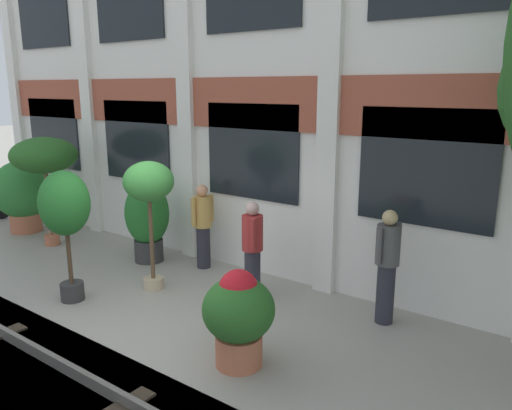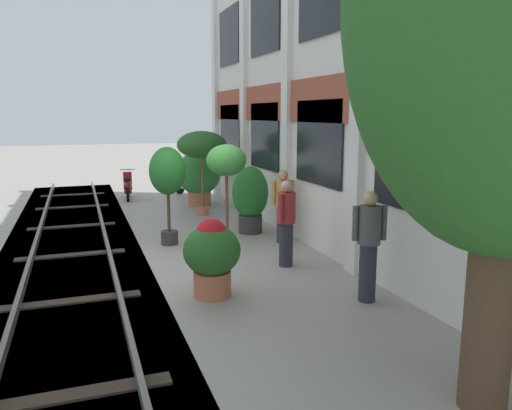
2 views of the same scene
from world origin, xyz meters
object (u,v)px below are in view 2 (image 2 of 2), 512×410
(potted_plant_terracotta_small, at_px, (168,175))
(resident_near_plants, at_px, (283,204))
(potted_plant_low_pan, at_px, (202,146))
(potted_plant_fluted_column, at_px, (199,175))
(scooter_second_parked, at_px, (128,187))
(potted_plant_glazed_jar, at_px, (212,253))
(scooter_near_curb, at_px, (186,183))
(potted_plant_stone_basin, at_px, (250,197))
(potted_plant_tall_urn, at_px, (226,165))
(resident_by_doorway, at_px, (286,221))
(resident_watching_tracks, at_px, (369,243))

(potted_plant_terracotta_small, height_order, resident_near_plants, potted_plant_terracotta_small)
(potted_plant_low_pan, xyz_separation_m, potted_plant_fluted_column, (-1.48, 0.24, -0.99))
(scooter_second_parked, height_order, resident_near_plants, resident_near_plants)
(scooter_second_parked, bearing_deg, potted_plant_fluted_column, -126.12)
(potted_plant_glazed_jar, bearing_deg, scooter_near_curb, 170.57)
(potted_plant_low_pan, relative_size, potted_plant_stone_basin, 1.47)
(potted_plant_low_pan, distance_m, resident_near_plants, 3.91)
(potted_plant_tall_urn, bearing_deg, scooter_near_curb, 175.17)
(potted_plant_glazed_jar, height_order, resident_by_doorway, resident_by_doorway)
(potted_plant_low_pan, bearing_deg, scooter_near_curb, 175.94)
(potted_plant_fluted_column, height_order, resident_watching_tracks, same)
(potted_plant_stone_basin, distance_m, scooter_near_curb, 6.10)
(potted_plant_glazed_jar, relative_size, resident_watching_tracks, 0.73)
(potted_plant_fluted_column, bearing_deg, potted_plant_low_pan, -9.34)
(potted_plant_stone_basin, relative_size, scooter_second_parked, 1.16)
(potted_plant_fluted_column, distance_m, scooter_near_curb, 2.15)
(potted_plant_low_pan, xyz_separation_m, potted_plant_stone_basin, (2.51, 0.55, -1.07))
(resident_by_doorway, bearing_deg, resident_watching_tracks, 153.65)
(potted_plant_terracotta_small, xyz_separation_m, resident_near_plants, (0.70, 2.40, -0.66))
(potted_plant_stone_basin, distance_m, resident_watching_tracks, 4.83)
(scooter_second_parked, bearing_deg, scooter_near_curb, -76.20)
(potted_plant_stone_basin, xyz_separation_m, potted_plant_glazed_jar, (3.82, -1.94, -0.19))
(resident_watching_tracks, bearing_deg, potted_plant_low_pan, -159.50)
(resident_by_doorway, relative_size, resident_watching_tracks, 0.95)
(potted_plant_terracotta_small, height_order, resident_by_doorway, potted_plant_terracotta_small)
(potted_plant_glazed_jar, xyz_separation_m, scooter_second_parked, (-9.62, -0.37, -0.25))
(potted_plant_tall_urn, xyz_separation_m, potted_plant_stone_basin, (-1.13, 0.91, -0.90))
(potted_plant_low_pan, height_order, scooter_second_parked, potted_plant_low_pan)
(potted_plant_tall_urn, relative_size, potted_plant_low_pan, 0.93)
(potted_plant_glazed_jar, bearing_deg, scooter_second_parked, -177.80)
(potted_plant_stone_basin, height_order, scooter_second_parked, potted_plant_stone_basin)
(resident_by_doorway, bearing_deg, potted_plant_stone_basin, -43.90)
(potted_plant_tall_urn, height_order, potted_plant_stone_basin, potted_plant_tall_urn)
(potted_plant_fluted_column, height_order, scooter_near_curb, potted_plant_fluted_column)
(potted_plant_terracotta_small, bearing_deg, potted_plant_low_pan, 153.42)
(potted_plant_fluted_column, height_order, potted_plant_glazed_jar, potted_plant_fluted_column)
(potted_plant_fluted_column, xyz_separation_m, scooter_second_parked, (-1.81, -2.00, -0.52))
(potted_plant_tall_urn, bearing_deg, potted_plant_stone_basin, 141.10)
(resident_by_doorway, bearing_deg, potted_plant_glazed_jar, 82.96)
(scooter_near_curb, bearing_deg, potted_plant_stone_basin, -22.63)
(resident_near_plants, bearing_deg, scooter_second_parked, -151.73)
(potted_plant_low_pan, relative_size, scooter_near_curb, 1.84)
(potted_plant_low_pan, distance_m, potted_plant_glazed_jar, 6.60)
(scooter_second_parked, height_order, resident_watching_tracks, resident_watching_tracks)
(potted_plant_glazed_jar, bearing_deg, potted_plant_tall_urn, 158.95)
(potted_plant_tall_urn, relative_size, potted_plant_glazed_jar, 1.77)
(potted_plant_glazed_jar, height_order, scooter_near_curb, potted_plant_glazed_jar)
(resident_watching_tracks, xyz_separation_m, resident_near_plants, (-3.69, 0.15, -0.05))
(potted_plant_fluted_column, bearing_deg, resident_near_plants, 7.58)
(potted_plant_terracotta_small, bearing_deg, scooter_near_curb, 165.16)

